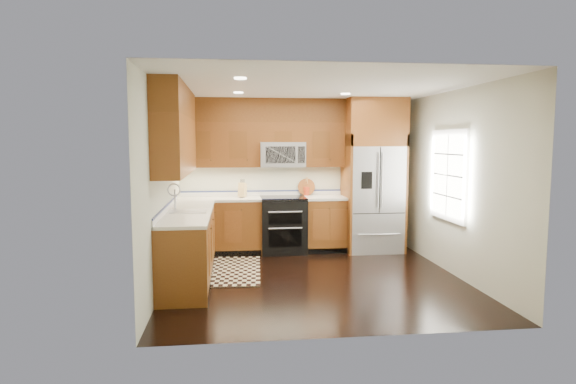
{
  "coord_description": "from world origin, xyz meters",
  "views": [
    {
      "loc": [
        -1.11,
        -6.36,
        1.88
      ],
      "look_at": [
        -0.29,
        0.6,
        1.14
      ],
      "focal_mm": 30.0,
      "sensor_mm": 36.0,
      "label": 1
    }
  ],
  "objects": [
    {
      "name": "countertop",
      "position": [
        -1.09,
        1.01,
        0.92
      ],
      "size": [
        2.86,
        3.01,
        0.04
      ],
      "color": "silver",
      "rests_on": "base_cabinets"
    },
    {
      "name": "refrigerator",
      "position": [
        1.3,
        1.63,
        1.3
      ],
      "size": [
        0.98,
        0.75,
        2.6
      ],
      "color": "#B2B2B7",
      "rests_on": "ground"
    },
    {
      "name": "ground",
      "position": [
        0.0,
        0.0,
        0.0
      ],
      "size": [
        4.0,
        4.0,
        0.0
      ],
      "primitive_type": "plane",
      "color": "black",
      "rests_on": "ground"
    },
    {
      "name": "cutting_board",
      "position": [
        0.19,
        1.94,
        0.95
      ],
      "size": [
        0.35,
        0.35,
        0.02
      ],
      "primitive_type": "cylinder",
      "rotation": [
        0.0,
        0.0,
        -0.18
      ],
      "color": "brown",
      "rests_on": "countertop"
    },
    {
      "name": "wall_back",
      "position": [
        0.0,
        2.0,
        1.3
      ],
      "size": [
        4.0,
        0.02,
        2.6
      ],
      "primitive_type": "cube",
      "color": "beige",
      "rests_on": "ground"
    },
    {
      "name": "base_cabinets",
      "position": [
        -1.23,
        0.9,
        0.45
      ],
      "size": [
        2.85,
        3.0,
        0.9
      ],
      "color": "brown",
      "rests_on": "ground"
    },
    {
      "name": "wall_right",
      "position": [
        2.0,
        0.0,
        1.3
      ],
      "size": [
        0.02,
        4.0,
        2.6
      ],
      "primitive_type": "cube",
      "color": "beige",
      "rests_on": "ground"
    },
    {
      "name": "knife_block",
      "position": [
        -0.93,
        1.79,
        1.06
      ],
      "size": [
        0.15,
        0.18,
        0.3
      ],
      "color": "tan",
      "rests_on": "countertop"
    },
    {
      "name": "utensil_crock",
      "position": [
        0.19,
        1.94,
        1.05
      ],
      "size": [
        0.12,
        0.12,
        0.32
      ],
      "color": "#9E2C13",
      "rests_on": "countertop"
    },
    {
      "name": "sink_faucet",
      "position": [
        -1.73,
        0.23,
        0.99
      ],
      "size": [
        0.54,
        0.44,
        0.37
      ],
      "color": "#B2B2B7",
      "rests_on": "countertop"
    },
    {
      "name": "window",
      "position": [
        1.98,
        0.2,
        1.4
      ],
      "size": [
        0.04,
        1.1,
        1.3
      ],
      "color": "white",
      "rests_on": "ground"
    },
    {
      "name": "upper_cabinets",
      "position": [
        -1.15,
        1.09,
        2.02
      ],
      "size": [
        2.85,
        3.0,
        1.15
      ],
      "color": "brown",
      "rests_on": "ground"
    },
    {
      "name": "range",
      "position": [
        -0.25,
        1.67,
        0.47
      ],
      "size": [
        0.76,
        0.67,
        0.95
      ],
      "color": "black",
      "rests_on": "ground"
    },
    {
      "name": "wall_left",
      "position": [
        -2.0,
        0.0,
        1.3
      ],
      "size": [
        0.02,
        4.0,
        2.6
      ],
      "primitive_type": "cube",
      "color": "beige",
      "rests_on": "ground"
    },
    {
      "name": "rug",
      "position": [
        -1.2,
        0.56,
        0.01
      ],
      "size": [
        1.06,
        1.67,
        0.01
      ],
      "primitive_type": "cube",
      "rotation": [
        0.0,
        0.0,
        -0.06
      ],
      "color": "black",
      "rests_on": "ground"
    },
    {
      "name": "microwave",
      "position": [
        -0.25,
        1.8,
        1.66
      ],
      "size": [
        0.76,
        0.4,
        0.42
      ],
      "color": "#B2B2B7",
      "rests_on": "ground"
    }
  ]
}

